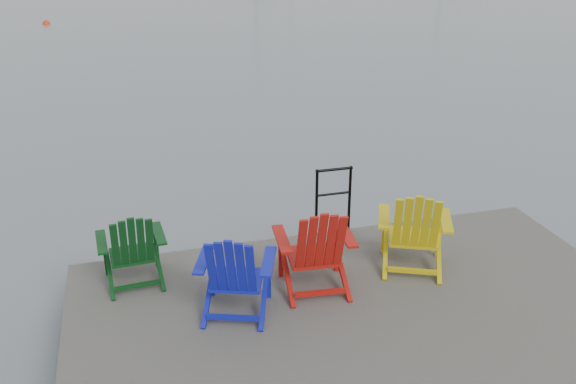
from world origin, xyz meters
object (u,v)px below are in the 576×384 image
object	(u,v)px
handrail	(333,195)
chair_blue	(235,272)
chair_green	(132,247)
buoy_b	(46,24)
chair_yellow	(415,229)
chair_red	(316,247)

from	to	relation	value
handrail	chair_blue	xyz separation A→B (m)	(-1.53, -1.41, -0.05)
chair_green	chair_blue	xyz separation A→B (m)	(0.96, -0.85, 0.03)
handrail	buoy_b	size ratio (longest dim) A/B	2.58
chair_yellow	buoy_b	bearing A→B (deg)	127.75
chair_blue	buoy_b	size ratio (longest dim) A/B	2.78
chair_green	chair_yellow	world-z (taller)	chair_yellow
chair_green	chair_red	xyz separation A→B (m)	(1.89, -0.65, 0.06)
handrail	chair_yellow	bearing A→B (deg)	-61.30
chair_red	chair_yellow	world-z (taller)	chair_red
chair_green	chair_yellow	bearing A→B (deg)	-13.44
chair_red	buoy_b	world-z (taller)	chair_red
chair_green	chair_yellow	xyz separation A→B (m)	(3.09, -0.52, 0.06)
chair_red	buoy_b	xyz separation A→B (m)	(-4.81, 24.50, -1.02)
buoy_b	handrail	bearing A→B (deg)	-76.89
chair_red	chair_blue	bearing A→B (deg)	-162.44
handrail	chair_green	xyz separation A→B (m)	(-2.50, -0.56, -0.09)
chair_red	chair_yellow	bearing A→B (deg)	10.80
chair_green	chair_yellow	size ratio (longest dim) A/B	0.88
chair_blue	buoy_b	world-z (taller)	chair_blue
chair_yellow	buoy_b	xyz separation A→B (m)	(-6.02, 24.38, -1.02)
chair_red	buoy_b	bearing A→B (deg)	106.02
chair_green	chair_yellow	distance (m)	3.13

